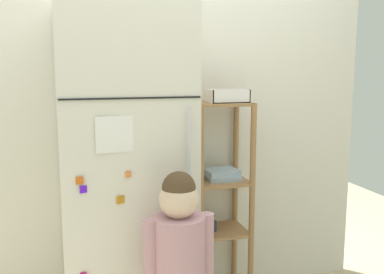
# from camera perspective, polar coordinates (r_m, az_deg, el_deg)

# --- Properties ---
(kitchen_wall_back) EXTENTS (2.75, 0.03, 2.34)m
(kitchen_wall_back) POSITION_cam_1_polar(r_m,az_deg,el_deg) (2.82, -3.63, 1.87)
(kitchen_wall_back) COLOR silver
(kitchen_wall_back) RESTS_ON ground
(refrigerator) EXTENTS (0.68, 0.68, 1.84)m
(refrigerator) POSITION_cam_1_polar(r_m,az_deg,el_deg) (2.48, -8.58, -5.10)
(refrigerator) COLOR silver
(refrigerator) RESTS_ON ground
(child_standing) EXTENTS (0.34, 0.25, 1.05)m
(child_standing) POSITION_cam_1_polar(r_m,az_deg,el_deg) (2.16, -1.68, -15.21)
(child_standing) COLOR brown
(child_standing) RESTS_ON ground
(pantry_shelf_unit) EXTENTS (0.36, 0.31, 1.31)m
(pantry_shelf_unit) POSITION_cam_1_polar(r_m,az_deg,el_deg) (2.82, 3.51, -6.77)
(pantry_shelf_unit) COLOR #9E7247
(pantry_shelf_unit) RESTS_ON ground
(fruit_bin) EXTENTS (0.24, 0.18, 0.08)m
(fruit_bin) POSITION_cam_1_polar(r_m,az_deg,el_deg) (2.71, 4.46, 5.14)
(fruit_bin) COLOR white
(fruit_bin) RESTS_ON pantry_shelf_unit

